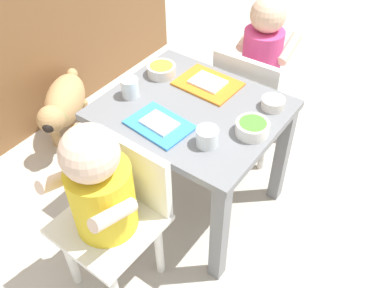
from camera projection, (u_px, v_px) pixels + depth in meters
The scene contains 12 objects.
ground_plane at pixel (192, 199), 1.69m from camera, with size 7.00×7.00×0.00m, color #B2ADA3.
dining_table at pixel (192, 128), 1.43m from camera, with size 0.49×0.57×0.47m.
seated_child_left at pixel (104, 192), 1.16m from camera, with size 0.29×0.29×0.67m.
seated_child_right at pixel (259, 65), 1.62m from camera, with size 0.29×0.29×0.70m.
dog at pixel (64, 104), 1.84m from camera, with size 0.40×0.32×0.29m.
food_tray_left at pixel (160, 124), 1.30m from camera, with size 0.16×0.21×0.02m.
food_tray_right at pixel (208, 83), 1.46m from camera, with size 0.17×0.22×0.02m.
water_cup_left at pixel (130, 89), 1.39m from camera, with size 0.06×0.06×0.07m.
water_cup_right at pixel (207, 138), 1.22m from camera, with size 0.07×0.07×0.06m.
cereal_bowl_left_side at pixel (161, 70), 1.49m from camera, with size 0.10×0.10×0.04m.
veggie_bowl_far at pixel (253, 127), 1.26m from camera, with size 0.10×0.10×0.04m.
veggie_bowl_near at pixel (273, 103), 1.35m from camera, with size 0.08×0.08×0.03m.
Camera 1 is at (-0.88, -0.63, 1.31)m, focal length 39.36 mm.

